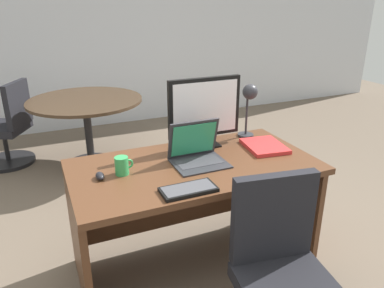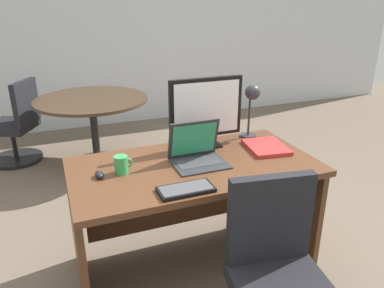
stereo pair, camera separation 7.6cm
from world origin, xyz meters
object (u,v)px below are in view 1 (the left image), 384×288
Objects in this scene: keyboard at (188,189)px; coffee_mug at (122,166)px; book at (264,146)px; meeting_table at (87,116)px; laptop at (196,149)px; monitor at (204,109)px; desk at (192,191)px; meeting_chair_near at (9,132)px; mouse at (100,176)px; desk_lamp at (249,99)px.

coffee_mug reaches higher than keyboard.
book is 0.30× the size of meeting_table.
coffee_mug is (-0.27, 0.35, 0.04)m from keyboard.
coffee_mug is at bearing -179.27° from book.
monitor is at bearing 53.80° from laptop.
meeting_chair_near reaches higher than desk.
meeting_chair_near reaches higher than mouse.
coffee_mug reaches higher than desk.
meeting_chair_near is (-1.73, 2.06, -0.68)m from desk_lamp.
monitor is 2.57m from meeting_chair_near.
monitor reaches higher than book.
desk_lamp is (0.56, 0.24, 0.51)m from desk.
laptop is 3.84× the size of mouse.
keyboard is at bearing -39.57° from mouse.
meeting_table is 0.91m from meeting_chair_near.
mouse is (-0.61, -0.01, -0.06)m from laptop.
mouse is 1.13m from book.
book is (1.13, 0.02, -0.01)m from mouse.
laptop is 3.00× the size of coffee_mug.
meeting_table is at bearing 108.77° from monitor.
desk_lamp reaches higher than meeting_chair_near.
desk is at bearing -63.09° from meeting_chair_near.
laptop is (0.03, -0.00, 0.30)m from desk.
meeting_table is at bearing 95.32° from keyboard.
mouse is at bearing 140.43° from keyboard.
meeting_table is at bearing 116.33° from book.
keyboard is 2.27m from meeting_table.
mouse is 1.93m from meeting_table.
laptop is at bearing -155.04° from desk_lamp.
desk is 1.31× the size of meeting_table.
laptop is 2.64m from meeting_chair_near.
book is at bearing -63.67° from meeting_table.
desk is 3.83× the size of desk_lamp.
monitor is (0.19, 0.21, 0.48)m from desk.
coffee_mug is at bearing -179.59° from laptop.
meeting_chair_near is (-0.79, 0.41, -0.20)m from meeting_table.
coffee_mug is (-0.45, -0.01, 0.27)m from desk.
coffee_mug is at bearing -72.65° from meeting_chair_near.
book is at bearing 0.58° from desk.
laptop is 0.41m from keyboard.
desk is 13.89× the size of coffee_mug.
laptop is 0.62m from desk_lamp.
book is (0.72, 0.36, 0.00)m from keyboard.
laptop is at bearing 0.41° from coffee_mug.
desk is 0.56m from monitor.
desk_lamp is (0.73, 0.60, 0.28)m from keyboard.
monitor is 0.44× the size of meeting_table.
monitor is 6.04× the size of mouse.
desk_lamp is 0.34× the size of meeting_table.
book is at bearing 0.73° from coffee_mug.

